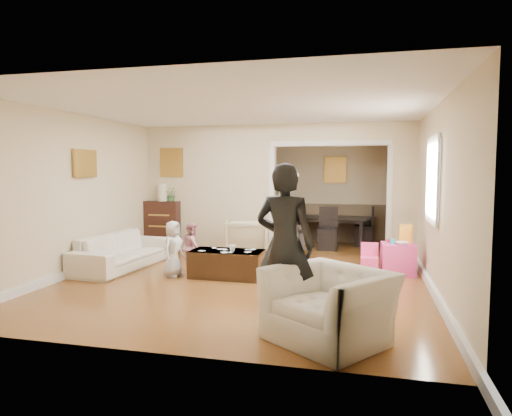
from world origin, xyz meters
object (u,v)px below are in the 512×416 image
(armchair_front, at_px, (329,306))
(play_table, at_px, (398,259))
(sofa, at_px, (123,251))
(child_toddler, at_px, (300,248))
(coffee_cup, at_px, (232,248))
(cyan_cup, at_px, (392,241))
(child_kneel_a, at_px, (173,249))
(child_kneel_b, at_px, (193,247))
(table_lamp, at_px, (163,192))
(dresser, at_px, (164,225))
(armchair_back, at_px, (246,238))
(dining_table, at_px, (330,231))
(coffee_table, at_px, (227,264))
(adult_person, at_px, (285,245))

(armchair_front, height_order, play_table, armchair_front)
(sofa, relative_size, child_toddler, 2.61)
(coffee_cup, xyz_separation_m, cyan_cup, (2.43, 0.87, 0.06))
(child_kneel_a, relative_size, child_kneel_b, 1.09)
(child_toddler, bearing_deg, table_lamp, -64.10)
(dresser, bearing_deg, cyan_cup, -15.95)
(armchair_back, relative_size, dresser, 0.79)
(dresser, height_order, child_kneel_b, dresser)
(armchair_front, distance_m, table_lamp, 5.97)
(armchair_front, bearing_deg, dresser, 166.84)
(armchair_back, xyz_separation_m, coffee_cup, (0.23, -1.71, 0.11))
(sofa, distance_m, child_kneel_a, 1.19)
(dresser, bearing_deg, coffee_cup, -45.03)
(armchair_back, xyz_separation_m, child_kneel_b, (-0.57, -1.36, 0.04))
(dresser, relative_size, child_kneel_b, 1.27)
(dining_table, bearing_deg, dresser, -143.47)
(armchair_back, bearing_deg, child_kneel_a, 53.73)
(coffee_table, distance_m, play_table, 2.77)
(child_kneel_a, bearing_deg, adult_person, -121.22)
(coffee_cup, bearing_deg, table_lamp, 134.97)
(armchair_front, height_order, coffee_cup, armchair_front)
(coffee_cup, bearing_deg, dining_table, 71.05)
(armchair_back, xyz_separation_m, table_lamp, (-1.96, 0.48, 0.84))
(armchair_front, bearing_deg, table_lamp, 166.84)
(sofa, distance_m, child_toddler, 3.06)
(coffee_cup, distance_m, cyan_cup, 2.59)
(armchair_back, height_order, cyan_cup, armchair_back)
(coffee_table, relative_size, adult_person, 0.64)
(armchair_back, xyz_separation_m, cyan_cup, (2.66, -0.84, 0.17))
(adult_person, xyz_separation_m, child_kneel_b, (-1.97, 2.30, -0.48))
(dresser, height_order, adult_person, adult_person)
(table_lamp, height_order, coffee_cup, table_lamp)
(play_table, bearing_deg, table_lamp, 164.93)
(child_kneel_a, bearing_deg, cyan_cup, -64.20)
(dining_table, xyz_separation_m, child_kneel_a, (-2.18, -3.69, 0.13))
(coffee_cup, distance_m, child_kneel_b, 0.88)
(armchair_front, bearing_deg, child_kneel_b, 169.27)
(armchair_front, bearing_deg, dining_table, 130.34)
(play_table, bearing_deg, sofa, -172.11)
(armchair_front, bearing_deg, armchair_back, 151.52)
(table_lamp, bearing_deg, dresser, 0.00)
(child_kneel_b, relative_size, child_toddler, 1.05)
(child_toddler, bearing_deg, dresser, -64.10)
(armchair_back, bearing_deg, table_lamp, -28.35)
(adult_person, xyz_separation_m, child_kneel_a, (-2.12, 1.85, -0.44))
(coffee_table, distance_m, child_kneel_b, 0.79)
(play_table, distance_m, child_kneel_b, 3.39)
(child_kneel_b, xyz_separation_m, child_toddler, (1.75, 0.45, -0.02))
(table_lamp, bearing_deg, adult_person, -50.91)
(coffee_table, relative_size, child_kneel_a, 1.28)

